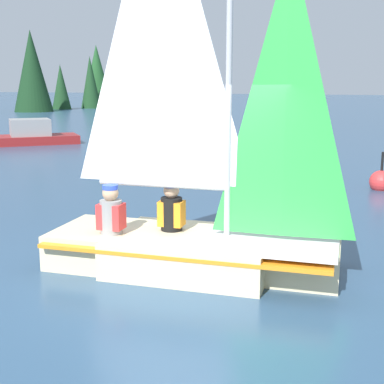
# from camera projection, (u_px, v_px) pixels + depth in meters

# --- Properties ---
(ground_plane) EXTENTS (260.00, 260.00, 0.00)m
(ground_plane) POSITION_uv_depth(u_px,v_px,m) (192.00, 269.00, 7.37)
(ground_plane) COLOR #2D4C6B
(sailboat_main) EXTENTS (2.20, 4.08, 5.48)m
(sailboat_main) POSITION_uv_depth(u_px,v_px,m) (191.00, 218.00, 7.23)
(sailboat_main) COLOR beige
(sailboat_main) RESTS_ON ground_plane
(sailor_helm) EXTENTS (0.35, 0.38, 1.16)m
(sailor_helm) POSITION_uv_depth(u_px,v_px,m) (172.00, 220.00, 7.50)
(sailor_helm) COLOR black
(sailor_helm) RESTS_ON ground_plane
(sailor_crew) EXTENTS (0.35, 0.38, 1.16)m
(sailor_crew) POSITION_uv_depth(u_px,v_px,m) (111.00, 223.00, 7.33)
(sailor_crew) COLOR black
(sailor_crew) RESTS_ON ground_plane
(motorboat_distant) EXTENTS (4.62, 4.45, 1.06)m
(motorboat_distant) POSITION_uv_depth(u_px,v_px,m) (25.00, 135.00, 22.75)
(motorboat_distant) COLOR maroon
(motorboat_distant) RESTS_ON ground_plane
(treeline_shore) EXTENTS (22.71, 4.21, 7.41)m
(treeline_shore) POSITION_uv_depth(u_px,v_px,m) (82.00, 77.00, 56.27)
(treeline_shore) COLOR #143319
(treeline_shore) RESTS_ON ground_plane
(buoy_marker) EXTENTS (0.55, 0.55, 1.00)m
(buoy_marker) POSITION_uv_depth(u_px,v_px,m) (381.00, 182.00, 12.90)
(buoy_marker) COLOR red
(buoy_marker) RESTS_ON ground_plane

